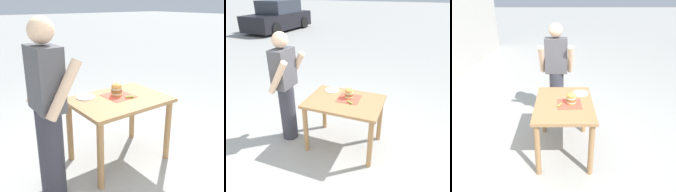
% 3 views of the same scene
% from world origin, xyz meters
% --- Properties ---
extents(ground_plane, '(80.00, 80.00, 0.00)m').
position_xyz_m(ground_plane, '(0.00, 0.00, 0.00)').
color(ground_plane, '#9E9E99').
extents(patio_table, '(0.77, 1.07, 0.77)m').
position_xyz_m(patio_table, '(0.00, 0.00, 0.64)').
color(patio_table, '#9E7247').
rests_on(patio_table, ground).
extents(serving_paper, '(0.32, 0.32, 0.00)m').
position_xyz_m(serving_paper, '(0.07, -0.04, 0.78)').
color(serving_paper, '#D64C38').
rests_on(serving_paper, patio_table).
extents(sandwich, '(0.13, 0.13, 0.18)m').
position_xyz_m(sandwich, '(0.09, -0.03, 0.85)').
color(sandwich, gold).
rests_on(sandwich, serving_paper).
extents(pickle_spear, '(0.06, 0.09, 0.02)m').
position_xyz_m(pickle_spear, '(-0.06, -0.10, 0.79)').
color(pickle_spear, '#8EA83D').
rests_on(pickle_spear, serving_paper).
extents(side_plate_with_forks, '(0.22, 0.22, 0.02)m').
position_xyz_m(side_plate_with_forks, '(0.24, 0.29, 0.78)').
color(side_plate_with_forks, white).
rests_on(side_plate_with_forks, patio_table).
extents(diner_across_table, '(0.55, 0.35, 1.69)m').
position_xyz_m(diner_across_table, '(-0.12, 0.88, 0.88)').
color(diner_across_table, '#33333D').
rests_on(diner_across_table, ground).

